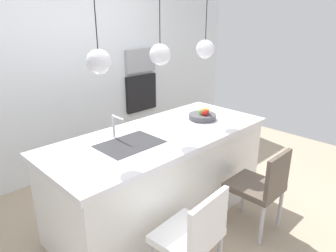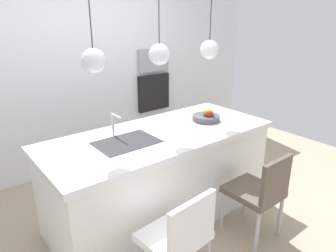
# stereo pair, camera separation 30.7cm
# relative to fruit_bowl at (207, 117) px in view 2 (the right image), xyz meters

# --- Properties ---
(floor) EXTENTS (6.60, 6.60, 0.00)m
(floor) POSITION_rel_fruit_bowl_xyz_m (-0.63, 0.02, -0.98)
(floor) COLOR tan
(floor) RESTS_ON ground
(back_wall) EXTENTS (6.00, 0.10, 2.60)m
(back_wall) POSITION_rel_fruit_bowl_xyz_m (-0.63, 1.67, 0.32)
(back_wall) COLOR white
(back_wall) RESTS_ON ground
(kitchen_island) EXTENTS (2.32, 0.98, 0.94)m
(kitchen_island) POSITION_rel_fruit_bowl_xyz_m (-0.63, 0.02, -0.51)
(kitchen_island) COLOR white
(kitchen_island) RESTS_ON ground
(sink_basin) EXTENTS (0.56, 0.40, 0.02)m
(sink_basin) POSITION_rel_fruit_bowl_xyz_m (-1.01, 0.02, -0.05)
(sink_basin) COLOR #2D2D30
(sink_basin) RESTS_ON kitchen_island
(faucet) EXTENTS (0.02, 0.17, 0.22)m
(faucet) POSITION_rel_fruit_bowl_xyz_m (-1.01, 0.23, 0.10)
(faucet) COLOR silver
(faucet) RESTS_ON kitchen_island
(fruit_bowl) EXTENTS (0.30, 0.30, 0.16)m
(fruit_bowl) POSITION_rel_fruit_bowl_xyz_m (0.00, 0.00, 0.00)
(fruit_bowl) COLOR #4C4C51
(fruit_bowl) RESTS_ON kitchen_island
(microwave) EXTENTS (0.54, 0.08, 0.34)m
(microwave) POSITION_rel_fruit_bowl_xyz_m (0.44, 1.60, 0.40)
(microwave) COLOR #9E9EA3
(microwave) RESTS_ON back_wall
(oven) EXTENTS (0.56, 0.08, 0.56)m
(oven) POSITION_rel_fruit_bowl_xyz_m (0.44, 1.60, -0.10)
(oven) COLOR black
(oven) RESTS_ON back_wall
(chair_near) EXTENTS (0.51, 0.45, 0.85)m
(chair_near) POSITION_rel_fruit_bowl_xyz_m (-1.10, -0.83, -0.49)
(chair_near) COLOR white
(chair_near) RESTS_ON ground
(chair_middle) EXTENTS (0.43, 0.47, 0.87)m
(chair_middle) POSITION_rel_fruit_bowl_xyz_m (-0.13, -0.83, -0.48)
(chair_middle) COLOR brown
(chair_middle) RESTS_ON ground
(pendant_light_left) EXTENTS (0.19, 0.19, 0.79)m
(pendant_light_left) POSITION_rel_fruit_bowl_xyz_m (-1.27, 0.02, 0.71)
(pendant_light_left) COLOR silver
(pendant_light_center) EXTENTS (0.19, 0.19, 0.79)m
(pendant_light_center) POSITION_rel_fruit_bowl_xyz_m (-0.63, 0.02, 0.71)
(pendant_light_center) COLOR silver
(pendant_light_right) EXTENTS (0.19, 0.19, 0.79)m
(pendant_light_right) POSITION_rel_fruit_bowl_xyz_m (0.01, 0.02, 0.71)
(pendant_light_right) COLOR silver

